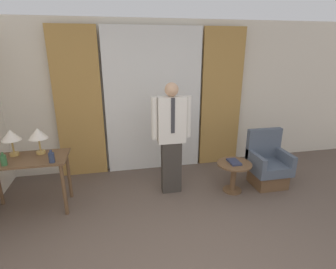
# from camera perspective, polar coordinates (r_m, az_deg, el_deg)

# --- Properties ---
(wall_back) EXTENTS (10.00, 0.06, 2.70)m
(wall_back) POSITION_cam_1_polar(r_m,az_deg,el_deg) (4.89, -3.36, 8.06)
(wall_back) COLOR silver
(wall_back) RESTS_ON ground_plane
(curtain_sheer_center) EXTENTS (1.73, 0.06, 2.58)m
(curtain_sheer_center) POSITION_cam_1_polar(r_m,az_deg,el_deg) (4.77, -3.11, 7.08)
(curtain_sheer_center) COLOR white
(curtain_sheer_center) RESTS_ON ground_plane
(curtain_drape_left) EXTENTS (0.78, 0.06, 2.58)m
(curtain_drape_left) POSITION_cam_1_polar(r_m,az_deg,el_deg) (4.75, -18.84, 6.07)
(curtain_drape_left) COLOR #B28442
(curtain_drape_left) RESTS_ON ground_plane
(curtain_drape_right) EXTENTS (0.78, 0.06, 2.58)m
(curtain_drape_right) POSITION_cam_1_polar(r_m,az_deg,el_deg) (5.13, 11.50, 7.54)
(curtain_drape_right) COLOR #B28442
(curtain_drape_right) RESTS_ON ground_plane
(desk) EXTENTS (1.10, 0.58, 0.80)m
(desk) POSITION_cam_1_polar(r_m,az_deg,el_deg) (4.12, -28.41, -6.24)
(desk) COLOR brown
(desk) RESTS_ON ground_plane
(table_lamp_left) EXTENTS (0.26, 0.26, 0.38)m
(table_lamp_left) POSITION_cam_1_polar(r_m,az_deg,el_deg) (4.16, -31.04, -0.32)
(table_lamp_left) COLOR tan
(table_lamp_left) RESTS_ON desk
(table_lamp_right) EXTENTS (0.26, 0.26, 0.38)m
(table_lamp_right) POSITION_cam_1_polar(r_m,az_deg,el_deg) (4.05, -26.46, -0.01)
(table_lamp_right) COLOR tan
(table_lamp_right) RESTS_ON desk
(bottle_near_edge) EXTENTS (0.08, 0.08, 0.18)m
(bottle_near_edge) POSITION_cam_1_polar(r_m,az_deg,el_deg) (3.94, -32.18, -4.74)
(bottle_near_edge) COLOR #336638
(bottle_near_edge) RESTS_ON desk
(bottle_by_lamp) EXTENTS (0.08, 0.08, 0.17)m
(bottle_by_lamp) POSITION_cam_1_polar(r_m,az_deg,el_deg) (3.75, -24.02, -4.56)
(bottle_by_lamp) COLOR #2D3851
(bottle_by_lamp) RESTS_ON desk
(person) EXTENTS (0.61, 0.21, 1.75)m
(person) POSITION_cam_1_polar(r_m,az_deg,el_deg) (3.99, 0.74, -0.08)
(person) COLOR #38332D
(person) RESTS_ON ground_plane
(armchair) EXTENTS (0.60, 0.56, 0.93)m
(armchair) POSITION_cam_1_polar(r_m,az_deg,el_deg) (4.74, 20.84, -6.36)
(armchair) COLOR brown
(armchair) RESTS_ON ground_plane
(side_table) EXTENTS (0.54, 0.54, 0.49)m
(side_table) POSITION_cam_1_polar(r_m,az_deg,el_deg) (4.35, 14.11, -7.94)
(side_table) COLOR brown
(side_table) RESTS_ON ground_plane
(book) EXTENTS (0.16, 0.25, 0.03)m
(book) POSITION_cam_1_polar(r_m,az_deg,el_deg) (4.29, 14.18, -5.81)
(book) COLOR #2D334C
(book) RESTS_ON side_table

